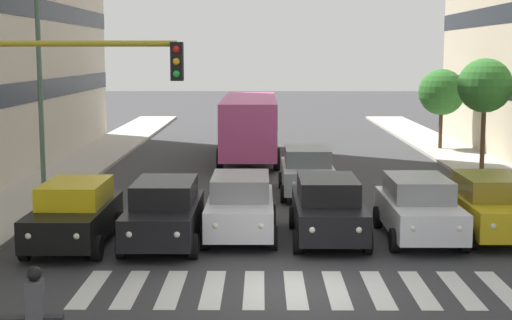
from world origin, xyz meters
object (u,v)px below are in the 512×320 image
object	(u,v)px
car_1	(418,208)
street_tree_2	(485,86)
car_3	(241,205)
street_tree_3	(442,92)
car_2	(328,208)
motorcycle_with_rider	(32,319)
traffic_light_gantry	(14,122)
car_4	(165,212)
street_lamp_right	(52,59)
bus_behind_traffic	(250,121)
car_0	(490,206)
car_5	(75,213)
car_row2_0	(307,171)

from	to	relation	value
car_1	street_tree_2	bearing A→B (deg)	-113.11
car_3	street_tree_3	distance (m)	21.85
car_2	motorcycle_with_rider	world-z (taller)	car_2
traffic_light_gantry	street_tree_2	xyz separation A→B (m)	(-14.52, -17.86, -0.01)
car_3	car_2	bearing A→B (deg)	170.44
car_4	street_lamp_right	size ratio (longest dim) A/B	0.56
bus_behind_traffic	car_4	bearing A→B (deg)	83.24
car_1	bus_behind_traffic	bearing A→B (deg)	-73.23
car_1	street_tree_2	distance (m)	13.62
car_3	street_lamp_right	xyz separation A→B (m)	(6.39, -4.52, 4.05)
bus_behind_traffic	motorcycle_with_rider	xyz separation A→B (m)	(3.29, 24.80, -1.21)
car_1	car_4	size ratio (longest dim) A/B	1.00
car_4	car_1	bearing A→B (deg)	-174.59
car_0	street_lamp_right	bearing A→B (deg)	-18.57
car_0	car_1	xyz separation A→B (m)	(2.07, 0.29, 0.00)
car_3	traffic_light_gantry	world-z (taller)	traffic_light_gantry
car_0	bus_behind_traffic	bearing A→B (deg)	-66.47
traffic_light_gantry	car_5	bearing A→B (deg)	-89.75
street_lamp_right	street_tree_2	size ratio (longest dim) A/B	1.66
car_2	car_4	size ratio (longest dim) A/B	1.00
street_tree_2	car_3	bearing A→B (deg)	49.71
car_4	bus_behind_traffic	world-z (taller)	bus_behind_traffic
car_4	car_5	xyz separation A→B (m)	(2.37, 0.19, 0.00)
car_3	car_1	bearing A→B (deg)	176.90
car_5	traffic_light_gantry	world-z (taller)	traffic_light_gantry
car_1	car_3	xyz separation A→B (m)	(4.93, -0.27, 0.00)
car_row2_0	street_tree_2	bearing A→B (deg)	-144.81
car_2	car_5	xyz separation A→B (m)	(6.80, 0.71, 0.00)
car_2	car_3	bearing A→B (deg)	-9.56
street_lamp_right	street_tree_2	distance (m)	18.19
bus_behind_traffic	street_lamp_right	size ratio (longest dim) A/B	1.32
car_0	car_5	size ratio (longest dim) A/B	1.00
motorcycle_with_rider	traffic_light_gantry	world-z (taller)	traffic_light_gantry
car_4	street_tree_2	world-z (taller)	street_tree_2
car_1	bus_behind_traffic	xyz separation A→B (m)	(4.93, -16.36, 0.97)
traffic_light_gantry	car_3	bearing A→B (deg)	-126.59
car_2	car_5	size ratio (longest dim) A/B	1.00
street_tree_2	car_1	bearing A→B (deg)	66.89
car_2	car_row2_0	xyz separation A→B (m)	(0.17, -6.81, 0.00)
car_1	street_tree_2	world-z (taller)	street_tree_2
car_1	street_lamp_right	bearing A→B (deg)	-22.93
car_row2_0	street_tree_3	bearing A→B (deg)	-121.08
car_4	street_tree_3	bearing A→B (deg)	-120.77
car_3	car_5	world-z (taller)	same
car_0	car_4	size ratio (longest dim) A/B	1.00
car_5	car_row2_0	distance (m)	10.03
car_0	motorcycle_with_rider	distance (m)	13.50
bus_behind_traffic	street_tree_2	xyz separation A→B (m)	(-10.16, 4.11, 1.88)
traffic_light_gantry	street_tree_3	distance (m)	29.00
car_3	traffic_light_gantry	distance (m)	7.87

